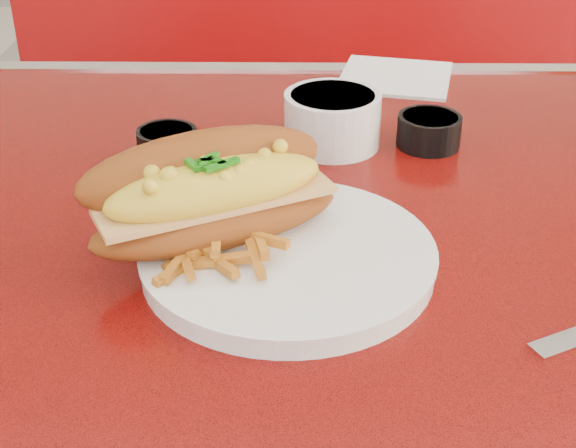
{
  "coord_description": "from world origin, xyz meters",
  "views": [
    {
      "loc": [
        -0.03,
        -0.62,
        1.12
      ],
      "look_at": [
        -0.04,
        -0.08,
        0.81
      ],
      "focal_mm": 50.0,
      "sensor_mm": 36.0,
      "label": 1
    }
  ],
  "objects_px": {
    "sauce_cup_right": "(429,129)",
    "fork": "(314,246)",
    "booth_bench_far": "(311,226)",
    "dinner_plate": "(288,257)",
    "mac_hoagie": "(211,191)",
    "gravy_ramekin": "(332,118)",
    "sauce_cup_left": "(167,143)",
    "diner_table": "(326,359)"
  },
  "relations": [
    {
      "from": "sauce_cup_right",
      "to": "fork",
      "type": "bearing_deg",
      "value": -118.35
    },
    {
      "from": "booth_bench_far",
      "to": "sauce_cup_right",
      "type": "height_order",
      "value": "booth_bench_far"
    },
    {
      "from": "dinner_plate",
      "to": "mac_hoagie",
      "type": "height_order",
      "value": "mac_hoagie"
    },
    {
      "from": "fork",
      "to": "gravy_ramekin",
      "type": "height_order",
      "value": "gravy_ramekin"
    },
    {
      "from": "booth_bench_far",
      "to": "gravy_ramekin",
      "type": "xyz_separation_m",
      "value": [
        0.01,
        -0.65,
        0.51
      ]
    },
    {
      "from": "mac_hoagie",
      "to": "sauce_cup_left",
      "type": "bearing_deg",
      "value": 83.43
    },
    {
      "from": "diner_table",
      "to": "booth_bench_far",
      "type": "bearing_deg",
      "value": 90.0
    },
    {
      "from": "dinner_plate",
      "to": "sauce_cup_left",
      "type": "relative_size",
      "value": 3.42
    },
    {
      "from": "sauce_cup_left",
      "to": "sauce_cup_right",
      "type": "relative_size",
      "value": 0.96
    },
    {
      "from": "mac_hoagie",
      "to": "sauce_cup_left",
      "type": "xyz_separation_m",
      "value": [
        -0.06,
        0.18,
        -0.04
      ]
    },
    {
      "from": "gravy_ramekin",
      "to": "sauce_cup_right",
      "type": "relative_size",
      "value": 1.73
    },
    {
      "from": "fork",
      "to": "gravy_ramekin",
      "type": "xyz_separation_m",
      "value": [
        0.02,
        0.23,
        0.01
      ]
    },
    {
      "from": "sauce_cup_left",
      "to": "diner_table",
      "type": "bearing_deg",
      "value": -37.05
    },
    {
      "from": "diner_table",
      "to": "mac_hoagie",
      "type": "xyz_separation_m",
      "value": [
        -0.1,
        -0.06,
        0.22
      ]
    },
    {
      "from": "booth_bench_far",
      "to": "sauce_cup_left",
      "type": "distance_m",
      "value": 0.87
    },
    {
      "from": "gravy_ramekin",
      "to": "sauce_cup_left",
      "type": "height_order",
      "value": "gravy_ramekin"
    },
    {
      "from": "booth_bench_far",
      "to": "diner_table",
      "type": "bearing_deg",
      "value": -90.0
    },
    {
      "from": "gravy_ramekin",
      "to": "mac_hoagie",
      "type": "bearing_deg",
      "value": -116.09
    },
    {
      "from": "fork",
      "to": "gravy_ramekin",
      "type": "bearing_deg",
      "value": 4.75
    },
    {
      "from": "gravy_ramekin",
      "to": "sauce_cup_left",
      "type": "xyz_separation_m",
      "value": [
        -0.17,
        -0.03,
        -0.01
      ]
    },
    {
      "from": "gravy_ramekin",
      "to": "sauce_cup_left",
      "type": "distance_m",
      "value": 0.17
    },
    {
      "from": "diner_table",
      "to": "gravy_ramekin",
      "type": "bearing_deg",
      "value": 87.82
    },
    {
      "from": "sauce_cup_right",
      "to": "mac_hoagie",
      "type": "bearing_deg",
      "value": -134.17
    },
    {
      "from": "mac_hoagie",
      "to": "gravy_ramekin",
      "type": "height_order",
      "value": "mac_hoagie"
    },
    {
      "from": "diner_table",
      "to": "dinner_plate",
      "type": "distance_m",
      "value": 0.19
    },
    {
      "from": "diner_table",
      "to": "sauce_cup_left",
      "type": "height_order",
      "value": "sauce_cup_left"
    },
    {
      "from": "dinner_plate",
      "to": "gravy_ramekin",
      "type": "height_order",
      "value": "gravy_ramekin"
    },
    {
      "from": "dinner_plate",
      "to": "sauce_cup_left",
      "type": "distance_m",
      "value": 0.24
    },
    {
      "from": "dinner_plate",
      "to": "gravy_ramekin",
      "type": "relative_size",
      "value": 1.89
    },
    {
      "from": "dinner_plate",
      "to": "diner_table",
      "type": "bearing_deg",
      "value": 65.01
    },
    {
      "from": "fork",
      "to": "gravy_ramekin",
      "type": "relative_size",
      "value": 1.03
    },
    {
      "from": "sauce_cup_left",
      "to": "sauce_cup_right",
      "type": "bearing_deg",
      "value": 7.05
    },
    {
      "from": "diner_table",
      "to": "fork",
      "type": "bearing_deg",
      "value": -102.68
    },
    {
      "from": "booth_bench_far",
      "to": "dinner_plate",
      "type": "distance_m",
      "value": 1.02
    },
    {
      "from": "diner_table",
      "to": "fork",
      "type": "relative_size",
      "value": 8.97
    },
    {
      "from": "fork",
      "to": "dinner_plate",
      "type": "bearing_deg",
      "value": 114.87
    },
    {
      "from": "diner_table",
      "to": "sauce_cup_left",
      "type": "relative_size",
      "value": 16.7
    },
    {
      "from": "diner_table",
      "to": "booth_bench_far",
      "type": "relative_size",
      "value": 1.03
    },
    {
      "from": "gravy_ramekin",
      "to": "sauce_cup_right",
      "type": "distance_m",
      "value": 0.1
    },
    {
      "from": "booth_bench_far",
      "to": "fork",
      "type": "xyz_separation_m",
      "value": [
        -0.02,
        -0.89,
        0.5
      ]
    },
    {
      "from": "dinner_plate",
      "to": "booth_bench_far",
      "type": "bearing_deg",
      "value": 87.6
    },
    {
      "from": "diner_table",
      "to": "mac_hoagie",
      "type": "relative_size",
      "value": 5.31
    }
  ]
}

